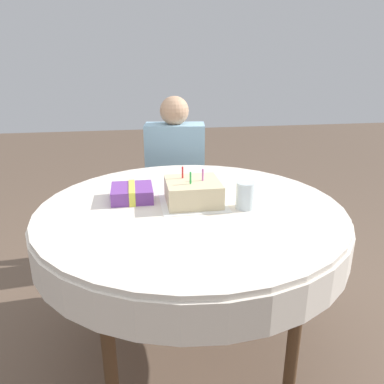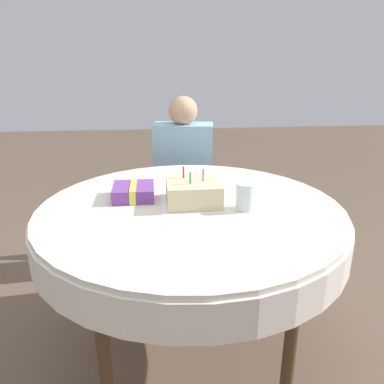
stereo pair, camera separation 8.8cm
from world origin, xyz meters
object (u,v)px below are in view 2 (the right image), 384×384
(birthday_cake, at_px, (193,192))
(drinking_glass, at_px, (245,196))
(chair, at_px, (184,191))
(person, at_px, (183,167))
(gift_box, at_px, (134,192))

(birthday_cake, relative_size, drinking_glass, 2.03)
(chair, relative_size, person, 0.77)
(person, xyz_separation_m, birthday_cake, (-0.02, -0.86, 0.14))
(gift_box, bearing_deg, birthday_cake, -17.37)
(gift_box, bearing_deg, person, 70.43)
(chair, bearing_deg, person, -90.00)
(person, bearing_deg, drinking_glass, -71.19)
(chair, height_order, birthday_cake, birthday_cake)
(person, xyz_separation_m, gift_box, (-0.28, -0.78, 0.12))
(chair, bearing_deg, gift_box, -100.09)
(chair, height_order, gift_box, chair)
(chair, height_order, drinking_glass, same)
(chair, distance_m, person, 0.21)
(drinking_glass, bearing_deg, birthday_cake, 154.69)
(birthday_cake, xyz_separation_m, drinking_glass, (0.20, -0.10, 0.01))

